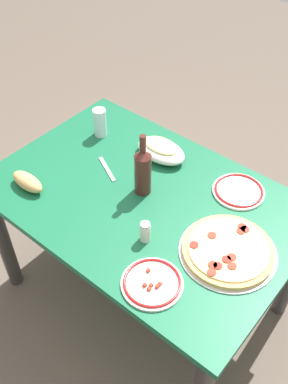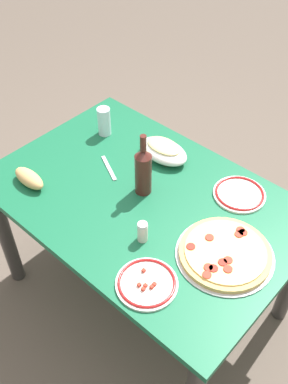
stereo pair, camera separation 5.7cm
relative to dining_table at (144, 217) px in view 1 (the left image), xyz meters
name	(u,v)px [view 1 (the left image)]	position (x,y,z in m)	size (l,w,h in m)	color
ground_plane	(144,294)	(0.00, 0.00, -0.60)	(8.00, 8.00, 0.00)	brown
dining_table	(144,217)	(0.00, 0.00, 0.00)	(1.28, 0.87, 0.72)	#145938
pepperoni_pizza	(228,250)	(-0.42, 0.02, 0.13)	(0.36, 0.36, 0.03)	#B7B7BC
baked_pasta_dish	(161,150)	(0.11, -0.25, 0.16)	(0.24, 0.15, 0.08)	white
wine_bottle	(143,170)	(0.03, -0.03, 0.23)	(0.07, 0.07, 0.29)	#471E19
water_glass	(100,122)	(0.43, -0.19, 0.19)	(0.06, 0.06, 0.14)	silver
side_plate_near	(152,283)	(-0.29, 0.31, 0.13)	(0.22, 0.22, 0.02)	white
side_plate_far	(239,191)	(-0.28, -0.27, 0.13)	(0.22, 0.22, 0.02)	white
bread_loaf	(27,182)	(0.41, 0.27, 0.15)	(0.17, 0.07, 0.06)	tan
spice_shaker	(145,232)	(-0.15, 0.17, 0.16)	(0.04, 0.04, 0.09)	silver
fork_right	(107,169)	(0.24, -0.03, 0.12)	(0.17, 0.02, 0.01)	#B7B7BC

